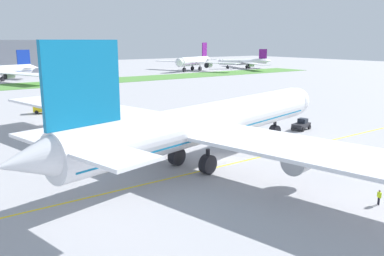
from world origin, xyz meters
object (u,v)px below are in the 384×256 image
Objects in this scene: pushback_tug at (301,125)px; service_truck_fuel_bowser at (71,117)px; parked_airliner_far_outer at (245,62)px; parked_airliner_far_right at (195,61)px; airliner_foreground at (206,124)px; ground_crew_wingwalker_port at (379,196)px; service_truck_baggage_loader at (46,106)px.

service_truck_fuel_bowser is (-36.29, 32.94, 0.53)m from pushback_tug.
service_truck_fuel_bowser is 0.11× the size of parked_airliner_far_outer.
parked_airliner_far_right is (112.81, 109.10, 4.02)m from service_truck_fuel_bowser.
airliner_foreground reaches higher than parked_airliner_far_right.
ground_crew_wingwalker_port is at bearing -128.22° from pushback_tug.
service_truck_baggage_loader reaches higher than service_truck_fuel_bowser.
parked_airliner_far_outer reaches higher than service_truck_baggage_loader.
service_truck_baggage_loader is 0.11× the size of parked_airliner_far_right.
pushback_tug is at bearing 51.78° from ground_crew_wingwalker_port.
parked_airliner_far_outer reaches higher than ground_crew_wingwalker_port.
parked_airliner_far_right is (76.52, 142.04, 4.56)m from pushback_tug.
parked_airliner_far_right is at bearing 44.04° from service_truck_fuel_bowser.
airliner_foreground is at bearing -125.58° from parked_airliner_far_right.
service_truck_baggage_loader reaches higher than pushback_tug.
service_truck_fuel_bowser is (-12.81, 62.76, 0.51)m from ground_crew_wingwalker_port.
parked_airliner_far_right is (106.53, 148.92, -0.50)m from airliner_foreground.
service_truck_fuel_bowser is at bearing -87.95° from service_truck_baggage_loader.
parked_airliner_far_right is at bearing 61.69° from pushback_tug.
pushback_tug is (30.01, 6.88, -5.06)m from airliner_foreground.
ground_crew_wingwalker_port is at bearing -129.35° from parked_airliner_far_outer.
airliner_foreground is at bearing -134.81° from parked_airliner_far_outer.
service_truck_baggage_loader is 16.77m from service_truck_fuel_bowser.
service_truck_fuel_bowser is at bearing 137.77° from pushback_tug.
ground_crew_wingwalker_port is 0.03× the size of parked_airliner_far_outer.
ground_crew_wingwalker_port is 0.28× the size of service_truck_fuel_bowser.
service_truck_baggage_loader is (-13.41, 79.51, 0.64)m from ground_crew_wingwalker_port.
parked_airliner_far_right is (113.41, 92.34, 3.89)m from service_truck_baggage_loader.
service_truck_baggage_loader is at bearing -149.50° from parked_airliner_far_outer.
ground_crew_wingwalker_port is 198.88m from parked_airliner_far_right.
parked_airliner_far_right reaches higher than service_truck_fuel_bowser.
pushback_tug is 3.57× the size of ground_crew_wingwalker_port.
airliner_foreground is 15.56× the size of pushback_tug.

